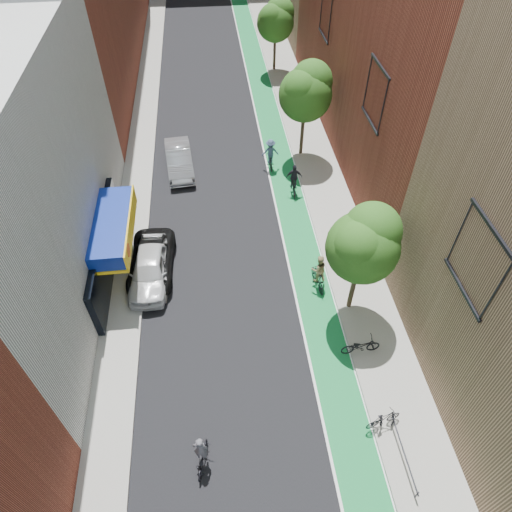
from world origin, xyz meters
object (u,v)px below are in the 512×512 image
object	(u,v)px
cyclist_lane_mid	(294,183)
parked_car_silver	(179,160)
parked_car_black	(151,262)
cyclist_lane_near	(318,274)
cyclist_lane_far	(270,155)
cyclist_lead	(202,455)
parked_car_white	(150,269)

from	to	relation	value
cyclist_lane_mid	parked_car_silver	bearing A→B (deg)	-19.86
parked_car_silver	parked_car_black	bearing A→B (deg)	-104.02
parked_car_silver	cyclist_lane_near	xyz separation A→B (m)	(7.36, -11.44, 0.06)
cyclist_lane_mid	cyclist_lane_far	xyz separation A→B (m)	(-1.15, 3.03, 0.18)
parked_car_silver	cyclist_lead	bearing A→B (deg)	-92.33
parked_car_white	cyclist_lane_mid	size ratio (longest dim) A/B	2.31
parked_car_white	parked_car_black	world-z (taller)	parked_car_white
parked_car_black	cyclist_lane_near	size ratio (longest dim) A/B	2.40
cyclist_lane_mid	cyclist_lead	bearing A→B (deg)	73.62
parked_car_white	cyclist_lane_far	world-z (taller)	cyclist_lane_far
cyclist_lane_far	parked_car_silver	bearing A→B (deg)	-3.97
parked_car_silver	cyclist_lane_near	world-z (taller)	cyclist_lane_near
cyclist_lane_near	parked_car_white	bearing A→B (deg)	-16.46
cyclist_lane_mid	cyclist_lane_far	size ratio (longest dim) A/B	0.98
parked_car_silver	cyclist_lane_far	world-z (taller)	cyclist_lane_far
cyclist_lead	cyclist_lane_mid	size ratio (longest dim) A/B	0.95
parked_car_white	parked_car_black	distance (m)	0.65
parked_car_white	parked_car_black	size ratio (longest dim) A/B	0.97
parked_car_silver	cyclist_lane_far	size ratio (longest dim) A/B	2.27
parked_car_silver	cyclist_lane_mid	size ratio (longest dim) A/B	2.33
cyclist_lead	cyclist_lane_near	world-z (taller)	cyclist_lane_near
parked_car_silver	cyclist_lane_far	distance (m)	6.30
parked_car_black	cyclist_lane_far	size ratio (longest dim) A/B	2.33
cyclist_lead	cyclist_lane_far	bearing A→B (deg)	-92.83
parked_car_silver	cyclist_lane_far	bearing A→B (deg)	-8.70
cyclist_lead	parked_car_silver	bearing A→B (deg)	-74.94
parked_car_white	cyclist_lane_near	world-z (taller)	cyclist_lane_near
parked_car_white	cyclist_lane_far	size ratio (longest dim) A/B	2.25
parked_car_white	cyclist_lane_near	xyz separation A→B (m)	(8.87, -1.39, 0.04)
parked_car_black	cyclist_lane_near	distance (m)	9.07
parked_car_black	cyclist_lead	world-z (taller)	cyclist_lead
parked_car_black	cyclist_lane_mid	world-z (taller)	cyclist_lane_mid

